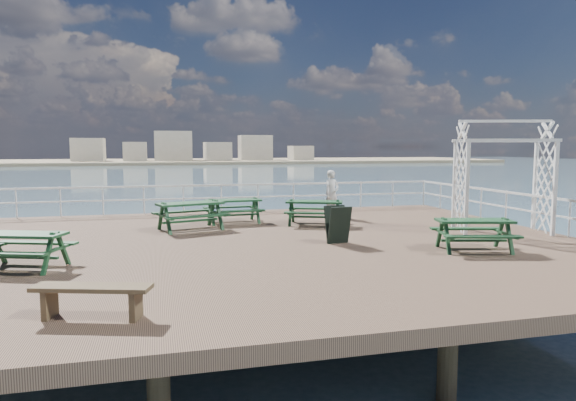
# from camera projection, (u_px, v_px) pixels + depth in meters

# --- Properties ---
(ground) EXTENTS (18.00, 14.00, 0.30)m
(ground) POSITION_uv_depth(u_px,v_px,m) (253.00, 248.00, 13.71)
(ground) COLOR brown
(ground) RESTS_ON ground
(sea_backdrop) EXTENTS (300.00, 300.00, 9.20)m
(sea_backdrop) POSITION_uv_depth(u_px,v_px,m) (211.00, 157.00, 146.02)
(sea_backdrop) COLOR #405F6C
(sea_backdrop) RESTS_ON ground
(railing) EXTENTS (17.77, 13.76, 1.10)m
(railing) POSITION_uv_depth(u_px,v_px,m) (236.00, 201.00, 16.06)
(railing) COLOR white
(railing) RESTS_ON ground
(picnic_table_a) EXTENTS (2.36, 2.10, 0.97)m
(picnic_table_a) POSITION_uv_depth(u_px,v_px,m) (190.00, 210.00, 15.80)
(picnic_table_a) COLOR #153C1E
(picnic_table_a) RESTS_ON ground
(picnic_table_b) EXTENTS (2.24, 2.05, 0.89)m
(picnic_table_b) POSITION_uv_depth(u_px,v_px,m) (314.00, 207.00, 16.86)
(picnic_table_b) COLOR #153C1E
(picnic_table_b) RESTS_ON ground
(picnic_table_c) EXTENTS (1.93, 1.60, 0.89)m
(picnic_table_c) POSITION_uv_depth(u_px,v_px,m) (233.00, 206.00, 17.32)
(picnic_table_c) COLOR #153C1E
(picnic_table_c) RESTS_ON ground
(picnic_table_d) EXTENTS (2.15, 1.94, 0.86)m
(picnic_table_d) POSITION_uv_depth(u_px,v_px,m) (22.00, 243.00, 10.75)
(picnic_table_d) COLOR #153C1E
(picnic_table_d) RESTS_ON ground
(picnic_table_e) EXTENTS (2.11, 1.85, 0.88)m
(picnic_table_e) POSITION_uv_depth(u_px,v_px,m) (474.00, 228.00, 12.63)
(picnic_table_e) COLOR #153C1E
(picnic_table_e) RESTS_ON ground
(flat_bench_near) EXTENTS (1.80, 0.92, 0.50)m
(flat_bench_near) POSITION_uv_depth(u_px,v_px,m) (92.00, 294.00, 7.63)
(flat_bench_near) COLOR brown
(flat_bench_near) RESTS_ON ground
(trellis_arbor) EXTENTS (3.00, 2.18, 3.35)m
(trellis_arbor) POSITION_uv_depth(u_px,v_px,m) (502.00, 182.00, 15.37)
(trellis_arbor) COLOR white
(trellis_arbor) RESTS_ON ground
(sandwich_board) EXTENTS (0.68, 0.54, 1.01)m
(sandwich_board) POSITION_uv_depth(u_px,v_px,m) (338.00, 225.00, 13.60)
(sandwich_board) COLOR black
(sandwich_board) RESTS_ON ground
(person) EXTENTS (0.72, 0.60, 1.70)m
(person) POSITION_uv_depth(u_px,v_px,m) (332.00, 193.00, 18.79)
(person) COLOR silver
(person) RESTS_ON ground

